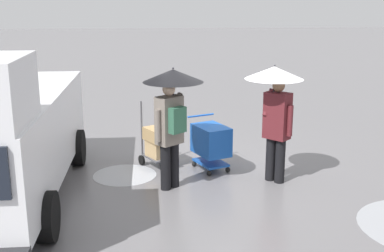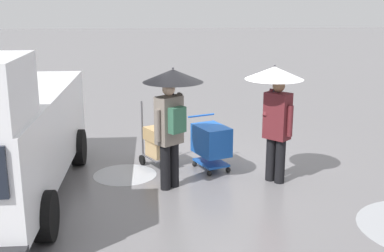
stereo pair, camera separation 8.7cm
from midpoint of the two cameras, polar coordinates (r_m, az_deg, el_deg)
ground_plane at (r=9.46m, az=3.34°, el=-5.66°), size 90.00×90.00×0.00m
slush_patch_under_van at (r=9.51m, az=-7.51°, el=-5.61°), size 1.21×1.21×0.01m
shopping_cart_vendor at (r=9.56m, az=2.51°, el=-1.82°), size 0.82×0.97×1.02m
hand_dolly_boxes at (r=9.75m, az=-3.58°, el=-1.87°), size 0.78×0.86×1.32m
pedestrian_pink_side at (r=8.85m, az=9.94°, el=3.39°), size 1.04×1.04×2.15m
pedestrian_black_side at (r=8.41m, az=-2.09°, el=2.92°), size 1.04×1.04×2.15m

